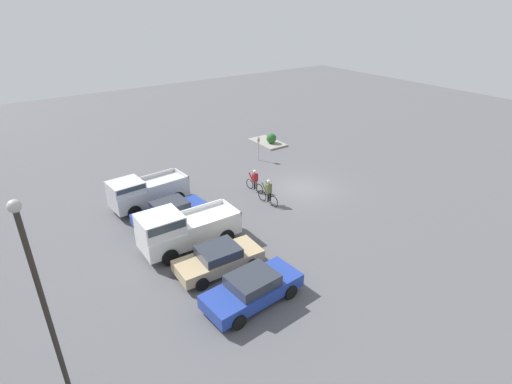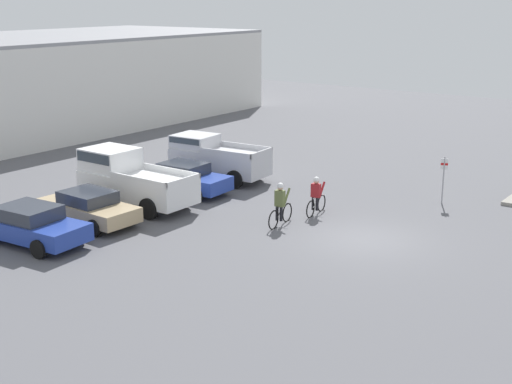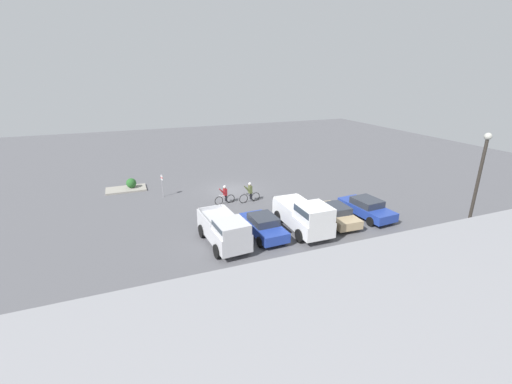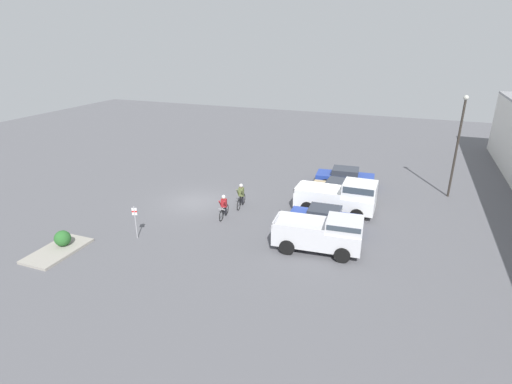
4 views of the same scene
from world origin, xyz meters
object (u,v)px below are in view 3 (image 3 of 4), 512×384
Objects in this scene: sedan_1 at (335,214)px; fire_lane_sign at (162,183)px; pickup_truck_0 at (305,216)px; cyclist_0 at (225,195)px; lamppost at (475,193)px; sedan_0 at (366,208)px; pickup_truck_1 at (225,230)px; sedan_2 at (263,226)px; shrub at (131,183)px; cyclist_1 at (250,192)px.

fire_lane_sign reaches higher than sedan_1.
pickup_truck_0 is 7.96m from cyclist_0.
lamppost is (-9.40, 14.15, 3.55)m from cyclist_0.
sedan_0 is at bearing 143.58° from fire_lane_sign.
lamppost is at bearing 148.20° from pickup_truck_1.
lamppost is (-3.12, 7.61, 3.67)m from sedan_1.
fire_lane_sign reaches higher than sedan_2.
sedan_0 is 2.63× the size of cyclist_0.
fire_lane_sign is (5.22, -10.12, 0.54)m from sedan_2.
shrub is (16.09, -13.23, -0.12)m from sedan_0.
sedan_2 is 0.59× the size of lamppost.
cyclist_0 is at bearing -106.62° from pickup_truck_1.
pickup_truck_0 reaches higher than cyclist_0.
fire_lane_sign reaches higher than cyclist_1.
pickup_truck_1 reaches higher than sedan_2.
fire_lane_sign is 22.76m from lamppost.
pickup_truck_1 is (11.18, 0.54, 0.39)m from sedan_0.
lamppost is at bearing 128.20° from fire_lane_sign.
sedan_0 is at bearing -87.59° from lamppost.
cyclist_1 is at bearing -102.53° from sedan_2.
sedan_1 is 2.46× the size of cyclist_0.
shrub is at bearing -38.16° from cyclist_1.
sedan_2 is at bearing 95.94° from cyclist_0.
cyclist_0 reaches higher than shrub.
sedan_1 is at bearing -167.84° from pickup_truck_0.
pickup_truck_0 reaches higher than sedan_1.
fire_lane_sign is at bearing -77.00° from pickup_truck_1.
sedan_0 is 5.66m from pickup_truck_0.
cyclist_1 is (4.23, -6.17, 0.18)m from sedan_1.
cyclist_1 is at bearing -78.14° from pickup_truck_0.
sedan_0 is 8.49m from lamppost.
pickup_truck_0 is (5.60, 0.67, 0.49)m from sedan_0.
lamppost is (-8.72, 7.61, 3.63)m from sedan_2.
cyclist_0 reaches higher than sedan_0.
sedan_2 is 6.33m from cyclist_1.
sedan_1 is 0.99× the size of sedan_2.
sedan_2 is 2.85m from pickup_truck_1.
cyclist_1 reaches higher than sedan_0.
sedan_0 is 5.16× the size of shrub.
pickup_truck_0 is 17.42m from shrub.
shrub is (16.41, -20.90, -3.74)m from lamppost.
pickup_truck_1 reaches higher than fire_lane_sign.
sedan_1 is 0.81× the size of pickup_truck_0.
sedan_2 is (2.80, -0.60, -0.49)m from pickup_truck_0.
lamppost is at bearing 92.41° from sedan_0.
sedan_1 reaches higher than shrub.
cyclist_1 is at bearing -121.97° from pickup_truck_1.
cyclist_0 is 9.73m from shrub.
sedan_2 is 2.13× the size of fire_lane_sign.
pickup_truck_0 reaches higher than pickup_truck_1.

